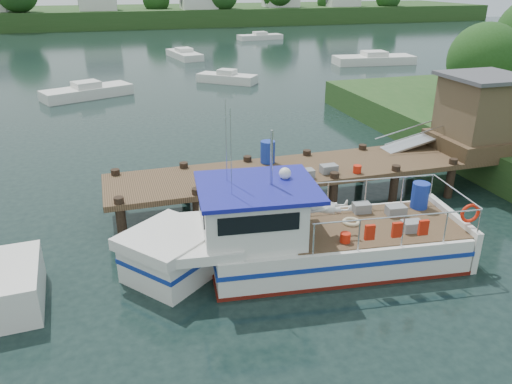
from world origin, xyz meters
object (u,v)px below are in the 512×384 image
object	(u,v)px
dock	(425,134)
moored_b	(227,78)
moored_a	(87,92)
moored_c	(374,59)
lobster_boat	(294,238)
moored_d	(184,54)
moored_far	(260,37)

from	to	relation	value
dock	moored_b	size ratio (longest dim) A/B	3.43
moored_a	moored_c	world-z (taller)	moored_c
lobster_boat	moored_b	bearing A→B (deg)	86.54
lobster_boat	moored_b	distance (m)	28.68
lobster_boat	moored_a	size ratio (longest dim) A/B	1.59
dock	moored_b	xyz separation A→B (m)	(-2.27, 23.95, -1.84)
lobster_boat	moored_d	world-z (taller)	lobster_boat
moored_a	moored_d	size ratio (longest dim) A/B	1.00
dock	lobster_boat	distance (m)	8.48
moored_b	lobster_boat	bearing A→B (deg)	-96.00
dock	lobster_boat	size ratio (longest dim) A/B	1.58
dock	moored_far	distance (m)	53.78
dock	moored_d	world-z (taller)	dock
lobster_boat	moored_c	bearing A→B (deg)	63.85
dock	moored_d	bearing A→B (deg)	95.07
dock	moored_d	distance (m)	38.75
moored_far	moored_d	size ratio (longest dim) A/B	0.97
moored_b	moored_d	size ratio (longest dim) A/B	0.73
lobster_boat	dock	bearing A→B (deg)	37.29
moored_b	moored_far	bearing A→B (deg)	71.57
dock	moored_b	world-z (taller)	dock
moored_far	moored_a	xyz separation A→B (m)	(-22.87, -31.36, 0.04)
lobster_boat	moored_far	bearing A→B (deg)	80.06
dock	moored_a	world-z (taller)	dock
moored_far	lobster_boat	bearing A→B (deg)	-126.84
lobster_boat	moored_far	distance (m)	59.59
moored_b	moored_d	distance (m)	14.64
moored_b	moored_c	xyz separation A→B (m)	(16.40, 5.12, 0.07)
dock	moored_a	size ratio (longest dim) A/B	2.51
moored_far	dock	bearing A→B (deg)	-120.77
moored_far	moored_a	bearing A→B (deg)	-146.58
moored_c	moored_far	bearing A→B (deg)	117.02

